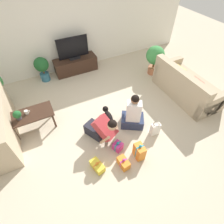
{
  "coord_description": "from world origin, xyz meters",
  "views": [
    {
      "loc": [
        -1.12,
        -2.69,
        3.31
      ],
      "look_at": [
        0.08,
        -0.28,
        0.45
      ],
      "focal_mm": 28.0,
      "sensor_mm": 36.0,
      "label": 1
    }
  ],
  "objects_px": {
    "potted_plant_back_left": "(42,67)",
    "gift_box_d": "(118,146)",
    "dog": "(108,115)",
    "tabletop_plant": "(17,115)",
    "coffee_table": "(31,116)",
    "person_kneeling": "(102,129)",
    "gift_box_a": "(97,166)",
    "gift_box_c": "(139,151)",
    "potted_plant_corner_right": "(155,57)",
    "gift_bag_a": "(155,129)",
    "tv": "(73,49)",
    "sofa_right": "(186,86)",
    "person_sitting": "(133,115)",
    "gift_box_b": "(124,163)",
    "tv_console": "(76,65)",
    "mug": "(27,112)"
  },
  "relations": [
    {
      "from": "coffee_table",
      "to": "mug",
      "type": "bearing_deg",
      "value": 145.47
    },
    {
      "from": "person_kneeling",
      "to": "dog",
      "type": "distance_m",
      "value": 0.54
    },
    {
      "from": "person_sitting",
      "to": "gift_box_a",
      "type": "xyz_separation_m",
      "value": [
        -1.19,
        -0.65,
        -0.27
      ]
    },
    {
      "from": "person_kneeling",
      "to": "gift_bag_a",
      "type": "height_order",
      "value": "person_kneeling"
    },
    {
      "from": "gift_box_c",
      "to": "tabletop_plant",
      "type": "bearing_deg",
      "value": 139.71
    },
    {
      "from": "coffee_table",
      "to": "dog",
      "type": "bearing_deg",
      "value": -20.06
    },
    {
      "from": "tv",
      "to": "gift_box_a",
      "type": "relative_size",
      "value": 2.73
    },
    {
      "from": "dog",
      "to": "gift_bag_a",
      "type": "height_order",
      "value": "gift_bag_a"
    },
    {
      "from": "tv",
      "to": "gift_box_a",
      "type": "bearing_deg",
      "value": -101.91
    },
    {
      "from": "gift_box_c",
      "to": "potted_plant_corner_right",
      "type": "bearing_deg",
      "value": 49.42
    },
    {
      "from": "sofa_right",
      "to": "potted_plant_back_left",
      "type": "xyz_separation_m",
      "value": [
        -3.35,
        2.47,
        0.16
      ]
    },
    {
      "from": "potted_plant_corner_right",
      "to": "tv",
      "type": "bearing_deg",
      "value": 150.79
    },
    {
      "from": "coffee_table",
      "to": "gift_bag_a",
      "type": "bearing_deg",
      "value": -30.39
    },
    {
      "from": "gift_box_a",
      "to": "gift_box_d",
      "type": "distance_m",
      "value": 0.6
    },
    {
      "from": "sofa_right",
      "to": "gift_bag_a",
      "type": "bearing_deg",
      "value": 115.93
    },
    {
      "from": "potted_plant_back_left",
      "to": "gift_bag_a",
      "type": "xyz_separation_m",
      "value": [
        1.8,
        -3.22,
        -0.3
      ]
    },
    {
      "from": "gift_box_b",
      "to": "mug",
      "type": "height_order",
      "value": "mug"
    },
    {
      "from": "tv_console",
      "to": "gift_box_d",
      "type": "bearing_deg",
      "value": -92.93
    },
    {
      "from": "potted_plant_back_left",
      "to": "gift_box_b",
      "type": "xyz_separation_m",
      "value": [
        0.78,
        -3.59,
        -0.37
      ]
    },
    {
      "from": "person_sitting",
      "to": "mug",
      "type": "relative_size",
      "value": 8.03
    },
    {
      "from": "gift_box_a",
      "to": "potted_plant_back_left",
      "type": "bearing_deg",
      "value": 94.87
    },
    {
      "from": "tv",
      "to": "gift_bag_a",
      "type": "bearing_deg",
      "value": -76.56
    },
    {
      "from": "sofa_right",
      "to": "gift_bag_a",
      "type": "xyz_separation_m",
      "value": [
        -1.55,
        -0.75,
        -0.15
      ]
    },
    {
      "from": "tv",
      "to": "person_sitting",
      "type": "bearing_deg",
      "value": -80.75
    },
    {
      "from": "person_kneeling",
      "to": "gift_bag_a",
      "type": "bearing_deg",
      "value": -47.22
    },
    {
      "from": "sofa_right",
      "to": "mug",
      "type": "xyz_separation_m",
      "value": [
        -4.02,
        0.7,
        0.2
      ]
    },
    {
      "from": "person_sitting",
      "to": "tabletop_plant",
      "type": "height_order",
      "value": "person_sitting"
    },
    {
      "from": "sofa_right",
      "to": "gift_box_d",
      "type": "xyz_separation_m",
      "value": [
        -2.5,
        -0.74,
        -0.21
      ]
    },
    {
      "from": "gift_box_b",
      "to": "dog",
      "type": "bearing_deg",
      "value": 79.06
    },
    {
      "from": "tv",
      "to": "gift_box_a",
      "type": "distance_m",
      "value": 3.61
    },
    {
      "from": "potted_plant_back_left",
      "to": "person_sitting",
      "type": "bearing_deg",
      "value": -61.81
    },
    {
      "from": "gift_box_a",
      "to": "gift_box_c",
      "type": "distance_m",
      "value": 0.89
    },
    {
      "from": "sofa_right",
      "to": "gift_box_a",
      "type": "distance_m",
      "value": 3.21
    },
    {
      "from": "person_kneeling",
      "to": "tabletop_plant",
      "type": "bearing_deg",
      "value": 120.84
    },
    {
      "from": "potted_plant_corner_right",
      "to": "person_sitting",
      "type": "bearing_deg",
      "value": -137.34
    },
    {
      "from": "potted_plant_back_left",
      "to": "tv",
      "type": "bearing_deg",
      "value": 2.8
    },
    {
      "from": "potted_plant_back_left",
      "to": "gift_box_d",
      "type": "distance_m",
      "value": 3.34
    },
    {
      "from": "sofa_right",
      "to": "tv_console",
      "type": "height_order",
      "value": "sofa_right"
    },
    {
      "from": "sofa_right",
      "to": "potted_plant_corner_right",
      "type": "distance_m",
      "value": 1.33
    },
    {
      "from": "coffee_table",
      "to": "tabletop_plant",
      "type": "height_order",
      "value": "tabletop_plant"
    },
    {
      "from": "dog",
      "to": "tabletop_plant",
      "type": "relative_size",
      "value": 2.6
    },
    {
      "from": "potted_plant_back_left",
      "to": "gift_box_a",
      "type": "xyz_separation_m",
      "value": [
        0.29,
        -3.41,
        -0.38
      ]
    },
    {
      "from": "tv",
      "to": "gift_bag_a",
      "type": "xyz_separation_m",
      "value": [
        0.78,
        -3.27,
        -0.6
      ]
    },
    {
      "from": "gift_box_c",
      "to": "gift_box_a",
      "type": "bearing_deg",
      "value": 170.9
    },
    {
      "from": "coffee_table",
      "to": "gift_box_c",
      "type": "bearing_deg",
      "value": -44.59
    },
    {
      "from": "mug",
      "to": "dog",
      "type": "bearing_deg",
      "value": -20.67
    },
    {
      "from": "gift_bag_a",
      "to": "tabletop_plant",
      "type": "distance_m",
      "value": 3.01
    },
    {
      "from": "potted_plant_back_left",
      "to": "dog",
      "type": "relative_size",
      "value": 1.31
    },
    {
      "from": "tv_console",
      "to": "mug",
      "type": "distance_m",
      "value": 2.5
    },
    {
      "from": "sofa_right",
      "to": "gift_box_d",
      "type": "bearing_deg",
      "value": 106.49
    }
  ]
}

